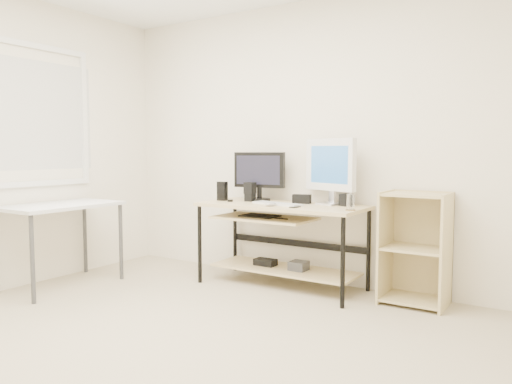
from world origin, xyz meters
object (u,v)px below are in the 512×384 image
object	(u,v)px
black_monitor	(259,173)
white_imac	(330,167)
audio_controller	(222,191)
desk	(279,227)
shelf_unit	(416,247)
side_table	(61,213)

from	to	relation	value
black_monitor	white_imac	world-z (taller)	white_imac
white_imac	audio_controller	world-z (taller)	white_imac
desk	shelf_unit	world-z (taller)	shelf_unit
desk	audio_controller	world-z (taller)	audio_controller
side_table	black_monitor	bearing A→B (deg)	42.18
shelf_unit	white_imac	size ratio (longest dim) A/B	1.54
black_monitor	desk	bearing A→B (deg)	-36.47
white_imac	audio_controller	bearing A→B (deg)	-149.24
audio_controller	shelf_unit	bearing A→B (deg)	3.33
desk	shelf_unit	xyz separation A→B (m)	(1.18, 0.16, -0.09)
shelf_unit	white_imac	xyz separation A→B (m)	(-0.77, 0.03, 0.63)
side_table	audio_controller	xyz separation A→B (m)	(1.04, 1.03, 0.17)
shelf_unit	black_monitor	distance (m)	1.59
side_table	shelf_unit	world-z (taller)	shelf_unit
side_table	audio_controller	world-z (taller)	audio_controller
desk	black_monitor	bearing A→B (deg)	153.39
desk	shelf_unit	size ratio (longest dim) A/B	1.67
desk	white_imac	distance (m)	0.71
audio_controller	desk	bearing A→B (deg)	-0.01
desk	audio_controller	bearing A→B (deg)	-177.30
shelf_unit	audio_controller	bearing A→B (deg)	-173.96
shelf_unit	audio_controller	size ratio (longest dim) A/B	4.95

